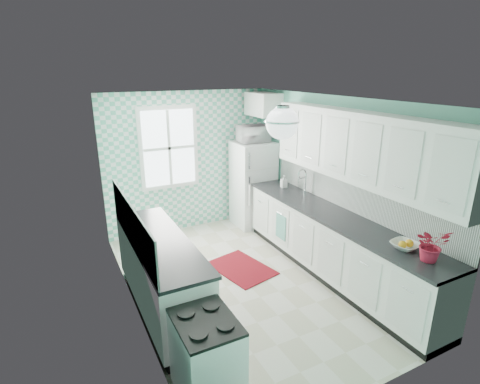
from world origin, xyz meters
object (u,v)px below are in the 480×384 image
sink (296,195)px  fruit_bowl (405,245)px  fridge (253,184)px  stove (207,356)px  potted_plant (431,245)px  microwave (254,134)px  ceiling_light (282,123)px

sink → fruit_bowl: (-0.00, -2.10, 0.05)m
sink → fridge: bearing=94.4°
fridge → fruit_bowl: fridge is taller
stove → fruit_bowl: bearing=-3.1°
stove → potted_plant: 2.53m
potted_plant → microwave: bearing=91.4°
fridge → sink: fridge is taller
fruit_bowl → fridge: bearing=91.6°
ceiling_light → fruit_bowl: bearing=-32.1°
ceiling_light → stove: bearing=-149.1°
fridge → potted_plant: 3.65m
ceiling_light → stove: ceiling_light is taller
sink → stove: bearing=-139.3°
stove → sink: size_ratio=1.46×
fridge → sink: 1.24m
fridge → stove: 4.04m
ceiling_light → fruit_bowl: (1.20, -0.75, -1.35)m
potted_plant → fridge: bearing=91.4°
stove → microwave: (2.31, 3.29, 1.33)m
sink → fruit_bowl: sink is taller
stove → fruit_bowl: fruit_bowl is taller
fruit_bowl → microwave: bearing=91.5°
ceiling_light → potted_plant: ceiling_light is taller
fruit_bowl → potted_plant: size_ratio=0.81×
ceiling_light → microwave: ceiling_light is taller
stove → fruit_bowl: (2.40, -0.04, 0.57)m
fridge → stove: fridge is taller
microwave → ceiling_light: bearing=68.2°
ceiling_light → sink: bearing=48.2°
stove → potted_plant: potted_plant is taller
potted_plant → fruit_bowl: bearing=90.0°
ceiling_light → potted_plant: bearing=-41.5°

